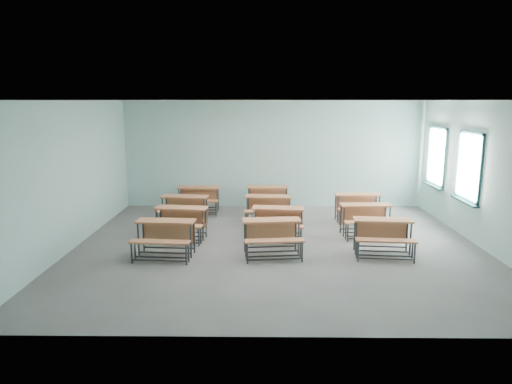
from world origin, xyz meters
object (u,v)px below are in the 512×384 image
desk_unit_r3c0 (198,196)px  desk_unit_r3c1 (268,195)px  desk_unit_r2c2 (358,204)px  desk_unit_r1c2 (366,215)px  desk_unit_r0c0 (165,233)px  desk_unit_r0c2 (383,232)px  desk_unit_r2c1 (268,206)px  desk_unit_r1c0 (180,218)px  desk_unit_r0c1 (272,232)px  desk_unit_r2c0 (184,206)px  desk_unit_r1c1 (278,219)px

desk_unit_r3c0 → desk_unit_r3c1: bearing=3.2°
desk_unit_r2c2 → desk_unit_r1c2: bearing=-95.0°
desk_unit_r0c0 → desk_unit_r3c0: bearing=91.6°
desk_unit_r1c2 → desk_unit_r3c1: (-2.33, 2.35, 0.00)m
desk_unit_r3c0 → desk_unit_r0c0: bearing=-92.2°
desk_unit_r1c2 → desk_unit_r3c0: bearing=149.3°
desk_unit_r0c2 → desk_unit_r1c2: 1.41m
desk_unit_r0c0 → desk_unit_r1c2: size_ratio=1.01×
desk_unit_r2c1 → desk_unit_r3c1: same height
desk_unit_r1c0 → desk_unit_r3c1: 3.41m
desk_unit_r0c1 → desk_unit_r2c0: 3.29m
desk_unit_r0c2 → desk_unit_r3c0: 5.70m
desk_unit_r0c0 → desk_unit_r0c1: (2.22, 0.10, 0.00)m
desk_unit_r1c0 → desk_unit_r2c0: same height
desk_unit_r1c1 → desk_unit_r3c1: same height
desk_unit_r1c1 → desk_unit_r3c1: size_ratio=1.06×
desk_unit_r3c1 → desk_unit_r1c1: bearing=-85.0°
desk_unit_r0c2 → desk_unit_r2c1: size_ratio=1.02×
desk_unit_r0c0 → desk_unit_r1c1: (2.38, 1.21, 0.00)m
desk_unit_r0c0 → desk_unit_r1c1: 2.67m
desk_unit_r1c0 → desk_unit_r1c1: same height
desk_unit_r0c1 → desk_unit_r0c2: same height
desk_unit_r1c1 → desk_unit_r2c2: (2.21, 1.62, 0.00)m
desk_unit_r1c1 → desk_unit_r2c0: same height
desk_unit_r1c1 → desk_unit_r1c2: same height
desk_unit_r1c1 → desk_unit_r2c2: same height
desk_unit_r3c0 → desk_unit_r3c1: size_ratio=1.00×
desk_unit_r0c0 → desk_unit_r3c1: (2.18, 3.91, 0.00)m
desk_unit_r1c2 → desk_unit_r2c1: bearing=153.8°
desk_unit_r0c0 → desk_unit_r1c1: bearing=31.1°
desk_unit_r0c0 → desk_unit_r3c0: (0.18, 3.81, 0.00)m
desk_unit_r3c1 → desk_unit_r2c0: bearing=-146.7°
desk_unit_r0c0 → desk_unit_r0c2: (4.55, 0.15, 0.00)m
desk_unit_r1c1 → desk_unit_r2c1: same height
desk_unit_r0c2 → desk_unit_r2c0: size_ratio=0.99×
desk_unit_r0c1 → desk_unit_r2c0: bearing=127.1°
desk_unit_r0c2 → desk_unit_r2c0: bearing=158.0°
desk_unit_r0c2 → desk_unit_r1c2: size_ratio=1.02×
desk_unit_r1c0 → desk_unit_r2c1: 2.47m
desk_unit_r2c1 → desk_unit_r2c2: size_ratio=1.02×
desk_unit_r0c0 → desk_unit_r2c2: (4.59, 2.83, 0.00)m
desk_unit_r0c2 → desk_unit_r1c2: (-0.03, 1.41, 0.00)m
desk_unit_r1c2 → desk_unit_r2c2: (0.07, 1.27, 0.00)m
desk_unit_r2c0 → desk_unit_r2c2: 4.63m
desk_unit_r2c2 → desk_unit_r3c1: bearing=154.1°
desk_unit_r1c1 → desk_unit_r1c2: (2.14, 0.35, 0.00)m
desk_unit_r0c1 → desk_unit_r1c0: size_ratio=1.00×
desk_unit_r1c2 → desk_unit_r1c1: bearing=-173.9°
desk_unit_r1c2 → desk_unit_r2c0: size_ratio=0.98×
desk_unit_r0c0 → desk_unit_r0c1: bearing=6.9°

